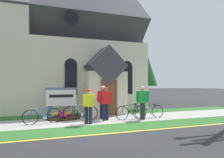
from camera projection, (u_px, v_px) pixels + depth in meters
ground at (76, 115)px, 12.19m from camera, size 140.00×140.00×0.00m
sidewalk_slab at (79, 121)px, 10.27m from camera, size 32.00×2.49×0.01m
grass_verge at (89, 129)px, 8.37m from camera, size 32.00×1.55×0.01m
church_lawn at (73, 115)px, 12.18m from camera, size 24.00×1.59×0.01m
curb_paint_stripe at (95, 135)px, 7.50m from camera, size 28.00×0.16×0.01m
church_building at (58, 48)px, 16.63m from camera, size 11.50×10.58×13.77m
church_sign at (61, 98)px, 11.63m from camera, size 1.76×0.13×1.63m
flower_bed at (62, 117)px, 11.08m from camera, size 1.89×1.89×0.34m
bicycle_black at (149, 111)px, 11.22m from camera, size 1.73×0.09×0.77m
bicycle_red at (131, 112)px, 10.82m from camera, size 1.74×0.21×0.84m
bicycle_silver at (81, 113)px, 10.51m from camera, size 1.72×0.38×0.85m
bicycle_orange at (43, 116)px, 9.58m from camera, size 1.77×0.22×0.81m
cyclist_in_blue_jersey at (143, 100)px, 10.73m from camera, size 0.64×0.35×1.72m
cyclist_in_white_jersey at (103, 99)px, 10.96m from camera, size 0.53×0.61×1.73m
cyclist_in_orange_jersey at (88, 104)px, 9.53m from camera, size 0.47×0.60×1.61m
cyclist_in_yellow_jersey at (106, 101)px, 10.44m from camera, size 0.66×0.29×1.68m
roadside_conifer at (140, 59)px, 19.45m from camera, size 3.14×3.14×6.68m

